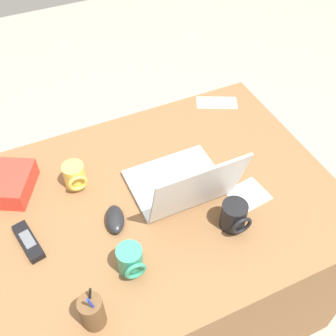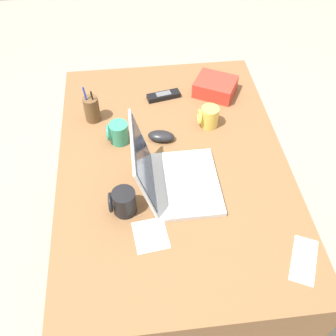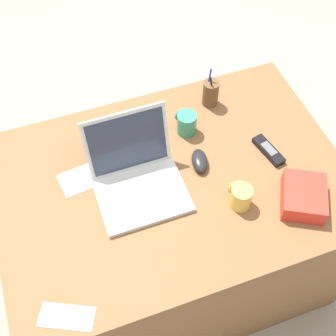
{
  "view_description": "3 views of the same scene",
  "coord_description": "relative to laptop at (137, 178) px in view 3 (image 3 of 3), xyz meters",
  "views": [
    {
      "loc": [
        0.29,
        0.79,
        1.81
      ],
      "look_at": [
        -0.09,
        -0.03,
        0.82
      ],
      "focal_mm": 44.04,
      "sensor_mm": 36.0,
      "label": 1
    },
    {
      "loc": [
        -1.01,
        0.14,
        1.85
      ],
      "look_at": [
        -0.09,
        0.03,
        0.78
      ],
      "focal_mm": 41.54,
      "sensor_mm": 36.0,
      "label": 2
    },
    {
      "loc": [
        -0.34,
        -0.9,
        2.13
      ],
      "look_at": [
        -0.02,
        -0.01,
        0.81
      ],
      "focal_mm": 49.9,
      "sensor_mm": 36.0,
      "label": 3
    }
  ],
  "objects": [
    {
      "name": "coffee_mug_spare",
      "position": [
        -0.09,
        0.18,
        -0.0
      ],
      "size": [
        0.08,
        0.09,
        0.1
      ],
      "color": "black",
      "rests_on": "desk"
    },
    {
      "name": "cordless_phone",
      "position": [
        0.51,
        -0.02,
        -0.04
      ],
      "size": [
        0.07,
        0.16,
        0.03
      ],
      "color": "black",
      "rests_on": "desk"
    },
    {
      "name": "coffee_mug_white",
      "position": [
        0.31,
        -0.19,
        -0.01
      ],
      "size": [
        0.07,
        0.09,
        0.09
      ],
      "color": "#E0BC4C",
      "rests_on": "desk"
    },
    {
      "name": "snack_bag",
      "position": [
        0.52,
        -0.26,
        -0.02
      ],
      "size": [
        0.21,
        0.22,
        0.07
      ],
      "primitive_type": "cube",
      "rotation": [
        0.0,
        0.0,
        -0.5
      ],
      "color": "red",
      "rests_on": "desk"
    },
    {
      "name": "desk",
      "position": [
        0.12,
        -0.02,
        -0.41
      ],
      "size": [
        1.29,
        0.89,
        0.72
      ],
      "primitive_type": "cube",
      "color": "brown",
      "rests_on": "ground"
    },
    {
      "name": "coffee_mug_tall",
      "position": [
        0.26,
        0.19,
        -0.01
      ],
      "size": [
        0.08,
        0.09,
        0.09
      ],
      "color": "#338C6B",
      "rests_on": "desk"
    },
    {
      "name": "pen_holder",
      "position": [
        0.4,
        0.29,
        0.0
      ],
      "size": [
        0.06,
        0.06,
        0.17
      ],
      "color": "brown",
      "rests_on": "desk"
    },
    {
      "name": "laptop",
      "position": [
        0.0,
        0.0,
        0.0
      ],
      "size": [
        0.31,
        0.31,
        0.26
      ],
      "color": "silver",
      "rests_on": "desk"
    },
    {
      "name": "paper_note_near_laptop",
      "position": [
        -0.35,
        -0.38,
        -0.05
      ],
      "size": [
        0.18,
        0.14,
        0.0
      ],
      "primitive_type": "cube",
      "rotation": [
        0.0,
        0.0,
        -0.45
      ],
      "color": "white",
      "rests_on": "desk"
    },
    {
      "name": "ground_plane",
      "position": [
        0.12,
        -0.02,
        -0.77
      ],
      "size": [
        6.0,
        6.0,
        0.0
      ],
      "primitive_type": "plane",
      "color": "gray"
    },
    {
      "name": "computer_mouse",
      "position": [
        0.25,
        0.02,
        -0.03
      ],
      "size": [
        0.08,
        0.12,
        0.04
      ],
      "primitive_type": "ellipsoid",
      "rotation": [
        0.0,
        0.0,
        -0.25
      ],
      "color": "black",
      "rests_on": "desk"
    },
    {
      "name": "paper_note_left",
      "position": [
        -0.2,
        0.1,
        -0.05
      ],
      "size": [
        0.14,
        0.12,
        0.0
      ],
      "primitive_type": "cube",
      "rotation": [
        0.0,
        0.0,
        0.12
      ],
      "color": "white",
      "rests_on": "desk"
    }
  ]
}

